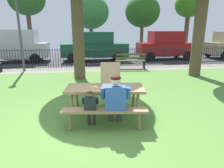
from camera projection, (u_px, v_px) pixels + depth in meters
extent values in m
cube|color=#5A873A|center=(87.00, 102.00, 5.80)|extent=(28.00, 11.47, 0.02)
cube|color=gray|center=(86.00, 69.00, 10.61)|extent=(28.00, 1.40, 0.01)
cube|color=#38383D|center=(86.00, 58.00, 15.00)|extent=(28.00, 7.80, 0.01)
cube|color=#957A53|center=(105.00, 88.00, 4.57)|extent=(1.87, 0.95, 0.06)
cube|color=#957A53|center=(105.00, 110.00, 4.07)|extent=(1.82, 0.48, 0.05)
cube|color=#957A53|center=(105.00, 93.00, 5.23)|extent=(1.82, 0.48, 0.05)
cylinder|color=#957A53|center=(71.00, 111.00, 4.26)|extent=(0.12, 0.44, 0.74)
cylinder|color=#957A53|center=(77.00, 98.00, 5.06)|extent=(0.12, 0.44, 0.74)
cylinder|color=#957A53|center=(138.00, 110.00, 4.29)|extent=(0.12, 0.44, 0.74)
cylinder|color=#957A53|center=(134.00, 98.00, 5.08)|extent=(0.12, 0.44, 0.74)
cube|color=tan|center=(112.00, 86.00, 4.63)|extent=(0.49, 0.49, 0.01)
cube|color=silver|center=(112.00, 86.00, 4.63)|extent=(0.45, 0.45, 0.00)
cube|color=tan|center=(113.00, 88.00, 4.40)|extent=(0.48, 0.02, 0.04)
cube|color=tan|center=(111.00, 82.00, 4.85)|extent=(0.48, 0.02, 0.04)
cube|color=tan|center=(102.00, 85.00, 4.60)|extent=(0.02, 0.48, 0.04)
cube|color=tan|center=(121.00, 85.00, 4.65)|extent=(0.02, 0.48, 0.04)
cube|color=tan|center=(110.00, 72.00, 4.79)|extent=(0.48, 0.02, 0.48)
pyramid|color=#F9D173|center=(94.00, 87.00, 4.57)|extent=(0.18, 0.22, 0.01)
cube|color=tan|center=(93.00, 88.00, 4.48)|extent=(0.14, 0.08, 0.02)
cylinder|color=#444444|center=(111.00, 112.00, 4.54)|extent=(0.12, 0.12, 0.44)
cylinder|color=#444444|center=(111.00, 105.00, 4.27)|extent=(0.20, 0.43, 0.15)
cylinder|color=#444444|center=(119.00, 112.00, 4.54)|extent=(0.12, 0.12, 0.44)
cylinder|color=#444444|center=(120.00, 105.00, 4.27)|extent=(0.20, 0.43, 0.15)
cube|color=#3359B2|center=(116.00, 99.00, 4.01)|extent=(0.44, 0.26, 0.52)
cylinder|color=#3359B2|center=(103.00, 93.00, 4.02)|extent=(0.11, 0.22, 0.31)
cylinder|color=#3359B2|center=(128.00, 93.00, 4.03)|extent=(0.11, 0.22, 0.31)
sphere|color=beige|center=(116.00, 80.00, 3.92)|extent=(0.21, 0.21, 0.21)
ellipsoid|color=#381312|center=(116.00, 78.00, 3.90)|extent=(0.21, 0.20, 0.12)
cylinder|color=#2A2A2A|center=(89.00, 115.00, 4.35)|extent=(0.07, 0.07, 0.44)
cylinder|color=#2A2A2A|center=(88.00, 108.00, 4.17)|extent=(0.11, 0.25, 0.09)
cylinder|color=#2A2A2A|center=(94.00, 115.00, 4.35)|extent=(0.07, 0.07, 0.44)
cylinder|color=#2A2A2A|center=(93.00, 108.00, 4.18)|extent=(0.11, 0.25, 0.09)
cube|color=#1E2328|center=(90.00, 104.00, 4.03)|extent=(0.25, 0.15, 0.29)
cylinder|color=#1E2328|center=(83.00, 101.00, 4.03)|extent=(0.06, 0.12, 0.18)
cylinder|color=#1E2328|center=(97.00, 101.00, 4.04)|extent=(0.06, 0.12, 0.18)
sphere|color=#8C6647|center=(90.00, 94.00, 3.98)|extent=(0.12, 0.12, 0.12)
ellipsoid|color=black|center=(90.00, 92.00, 3.97)|extent=(0.12, 0.11, 0.07)
cylinder|color=black|center=(86.00, 50.00, 11.01)|extent=(22.08, 0.03, 0.03)
cylinder|color=black|center=(86.00, 64.00, 11.23)|extent=(22.08, 0.03, 0.03)
cylinder|color=black|center=(2.00, 59.00, 10.57)|extent=(0.02, 0.02, 1.07)
cylinder|color=black|center=(5.00, 59.00, 10.59)|extent=(0.02, 0.02, 1.07)
cylinder|color=black|center=(8.00, 59.00, 10.60)|extent=(0.02, 0.02, 1.07)
cylinder|color=black|center=(10.00, 59.00, 10.62)|extent=(0.02, 0.02, 1.07)
cylinder|color=black|center=(13.00, 59.00, 10.64)|extent=(0.02, 0.02, 1.07)
cylinder|color=black|center=(16.00, 59.00, 10.66)|extent=(0.02, 0.02, 1.07)
cylinder|color=black|center=(19.00, 59.00, 10.68)|extent=(0.02, 0.02, 1.07)
cylinder|color=black|center=(21.00, 59.00, 10.69)|extent=(0.02, 0.02, 1.07)
cylinder|color=black|center=(24.00, 59.00, 10.71)|extent=(0.02, 0.02, 1.07)
cylinder|color=black|center=(27.00, 59.00, 10.73)|extent=(0.02, 0.02, 1.07)
cylinder|color=black|center=(29.00, 59.00, 10.75)|extent=(0.02, 0.02, 1.07)
cylinder|color=black|center=(32.00, 59.00, 10.76)|extent=(0.02, 0.02, 1.07)
cylinder|color=black|center=(35.00, 59.00, 10.78)|extent=(0.02, 0.02, 1.07)
cylinder|color=black|center=(37.00, 59.00, 10.80)|extent=(0.02, 0.02, 1.07)
cylinder|color=black|center=(40.00, 58.00, 10.82)|extent=(0.02, 0.02, 1.07)
cylinder|color=black|center=(43.00, 58.00, 10.83)|extent=(0.02, 0.02, 1.07)
cylinder|color=black|center=(45.00, 58.00, 10.85)|extent=(0.02, 0.02, 1.07)
cylinder|color=black|center=(48.00, 58.00, 10.87)|extent=(0.02, 0.02, 1.07)
cylinder|color=black|center=(50.00, 58.00, 10.89)|extent=(0.02, 0.02, 1.07)
cylinder|color=black|center=(53.00, 58.00, 10.90)|extent=(0.02, 0.02, 1.07)
cylinder|color=black|center=(56.00, 58.00, 10.92)|extent=(0.02, 0.02, 1.07)
cylinder|color=black|center=(58.00, 58.00, 10.94)|extent=(0.02, 0.02, 1.07)
cylinder|color=black|center=(61.00, 58.00, 10.96)|extent=(0.02, 0.02, 1.07)
cylinder|color=black|center=(63.00, 58.00, 10.97)|extent=(0.02, 0.02, 1.07)
cylinder|color=black|center=(66.00, 58.00, 10.99)|extent=(0.02, 0.02, 1.07)
cylinder|color=black|center=(68.00, 58.00, 11.01)|extent=(0.02, 0.02, 1.07)
cylinder|color=black|center=(71.00, 58.00, 11.03)|extent=(0.02, 0.02, 1.07)
cylinder|color=black|center=(74.00, 58.00, 11.04)|extent=(0.02, 0.02, 1.07)
cylinder|color=black|center=(76.00, 58.00, 11.06)|extent=(0.02, 0.02, 1.07)
cylinder|color=black|center=(79.00, 58.00, 11.08)|extent=(0.02, 0.02, 1.07)
cylinder|color=black|center=(81.00, 58.00, 11.10)|extent=(0.02, 0.02, 1.07)
cylinder|color=black|center=(84.00, 58.00, 11.12)|extent=(0.02, 0.02, 1.07)
cylinder|color=black|center=(86.00, 58.00, 11.13)|extent=(0.02, 0.02, 1.07)
cylinder|color=black|center=(89.00, 58.00, 11.15)|extent=(0.02, 0.02, 1.07)
cylinder|color=black|center=(91.00, 58.00, 11.17)|extent=(0.02, 0.02, 1.07)
cylinder|color=black|center=(94.00, 58.00, 11.19)|extent=(0.02, 0.02, 1.07)
cylinder|color=black|center=(96.00, 58.00, 11.20)|extent=(0.02, 0.02, 1.07)
cylinder|color=black|center=(98.00, 57.00, 11.22)|extent=(0.02, 0.02, 1.07)
cylinder|color=black|center=(101.00, 57.00, 11.24)|extent=(0.02, 0.02, 1.07)
cylinder|color=black|center=(103.00, 57.00, 11.26)|extent=(0.02, 0.02, 1.07)
cylinder|color=black|center=(106.00, 57.00, 11.27)|extent=(0.02, 0.02, 1.07)
cylinder|color=black|center=(108.00, 57.00, 11.29)|extent=(0.02, 0.02, 1.07)
cylinder|color=black|center=(111.00, 57.00, 11.31)|extent=(0.02, 0.02, 1.07)
cylinder|color=black|center=(113.00, 57.00, 11.33)|extent=(0.02, 0.02, 1.07)
cylinder|color=black|center=(115.00, 57.00, 11.34)|extent=(0.02, 0.02, 1.07)
cylinder|color=black|center=(118.00, 57.00, 11.36)|extent=(0.02, 0.02, 1.07)
cylinder|color=black|center=(120.00, 57.00, 11.38)|extent=(0.02, 0.02, 1.07)
cylinder|color=black|center=(123.00, 57.00, 11.40)|extent=(0.02, 0.02, 1.07)
cylinder|color=black|center=(125.00, 57.00, 11.41)|extent=(0.02, 0.02, 1.07)
cylinder|color=black|center=(127.00, 57.00, 11.43)|extent=(0.02, 0.02, 1.07)
cylinder|color=black|center=(130.00, 57.00, 11.45)|extent=(0.02, 0.02, 1.07)
cylinder|color=black|center=(132.00, 57.00, 11.47)|extent=(0.02, 0.02, 1.07)
cylinder|color=black|center=(134.00, 57.00, 11.48)|extent=(0.02, 0.02, 1.07)
cylinder|color=black|center=(137.00, 57.00, 11.50)|extent=(0.02, 0.02, 1.07)
cylinder|color=black|center=(139.00, 57.00, 11.52)|extent=(0.02, 0.02, 1.07)
cylinder|color=black|center=(141.00, 57.00, 11.54)|extent=(0.02, 0.02, 1.07)
cylinder|color=black|center=(144.00, 57.00, 11.56)|extent=(0.02, 0.02, 1.07)
cylinder|color=black|center=(146.00, 57.00, 11.57)|extent=(0.02, 0.02, 1.07)
cylinder|color=black|center=(148.00, 57.00, 11.59)|extent=(0.02, 0.02, 1.07)
cylinder|color=black|center=(151.00, 57.00, 11.61)|extent=(0.02, 0.02, 1.07)
cylinder|color=black|center=(153.00, 57.00, 11.63)|extent=(0.02, 0.02, 1.07)
cylinder|color=black|center=(155.00, 56.00, 11.64)|extent=(0.02, 0.02, 1.07)
cylinder|color=black|center=(157.00, 56.00, 11.66)|extent=(0.02, 0.02, 1.07)
cylinder|color=black|center=(160.00, 56.00, 11.68)|extent=(0.02, 0.02, 1.07)
cylinder|color=black|center=(162.00, 56.00, 11.70)|extent=(0.02, 0.02, 1.07)
cylinder|color=black|center=(164.00, 56.00, 11.71)|extent=(0.02, 0.02, 1.07)
cylinder|color=black|center=(166.00, 56.00, 11.73)|extent=(0.02, 0.02, 1.07)
cylinder|color=black|center=(169.00, 56.00, 11.75)|extent=(0.02, 0.02, 1.07)
cylinder|color=black|center=(171.00, 56.00, 11.77)|extent=(0.02, 0.02, 1.07)
cylinder|color=black|center=(173.00, 56.00, 11.78)|extent=(0.02, 0.02, 1.07)
cylinder|color=black|center=(175.00, 56.00, 11.80)|extent=(0.02, 0.02, 1.07)
cylinder|color=black|center=(178.00, 56.00, 11.82)|extent=(0.02, 0.02, 1.07)
cylinder|color=black|center=(180.00, 56.00, 11.84)|extent=(0.02, 0.02, 1.07)
cylinder|color=black|center=(182.00, 56.00, 11.85)|extent=(0.02, 0.02, 1.07)
cylinder|color=black|center=(184.00, 56.00, 11.87)|extent=(0.02, 0.02, 1.07)
cylinder|color=black|center=(186.00, 56.00, 11.89)|extent=(0.02, 0.02, 1.07)
cylinder|color=black|center=(189.00, 56.00, 11.91)|extent=(0.02, 0.02, 1.07)
cylinder|color=black|center=(191.00, 56.00, 11.92)|extent=(0.02, 0.02, 1.07)
cylinder|color=black|center=(193.00, 56.00, 11.94)|extent=(0.02, 0.02, 1.07)
cylinder|color=black|center=(195.00, 56.00, 11.96)|extent=(0.02, 0.02, 1.07)
cylinder|color=black|center=(197.00, 56.00, 11.98)|extent=(0.02, 0.02, 1.07)
cylinder|color=black|center=(199.00, 56.00, 12.00)|extent=(0.02, 0.02, 1.07)
cylinder|color=black|center=(202.00, 56.00, 12.01)|extent=(0.02, 0.02, 1.07)
cylinder|color=black|center=(204.00, 56.00, 12.03)|extent=(0.02, 0.02, 1.07)
cylinder|color=black|center=(206.00, 56.00, 12.05)|extent=(0.02, 0.02, 1.07)
cylinder|color=black|center=(208.00, 56.00, 12.07)|extent=(0.02, 0.02, 1.07)
cylinder|color=black|center=(210.00, 56.00, 12.08)|extent=(0.02, 0.02, 1.07)
cylinder|color=black|center=(212.00, 55.00, 12.10)|extent=(0.02, 0.02, 1.07)
cylinder|color=black|center=(214.00, 55.00, 12.12)|extent=(0.02, 0.02, 1.07)
cylinder|color=black|center=(216.00, 55.00, 12.14)|extent=(0.02, 0.02, 1.07)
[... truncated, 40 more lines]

